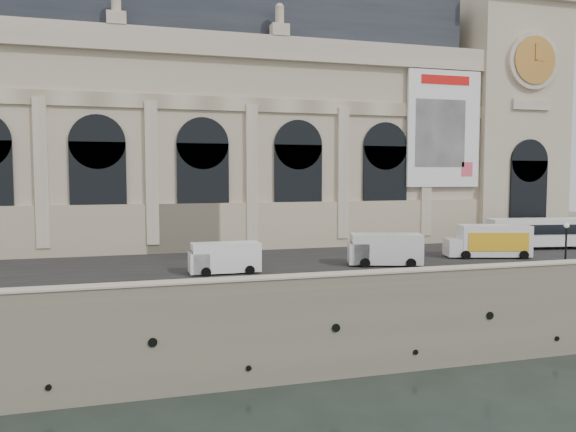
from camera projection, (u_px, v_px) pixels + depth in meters
name	position (u px, v px, depth m)	size (l,w,h in m)	color
ground	(307.00, 383.00, 37.44)	(260.00, 260.00, 0.00)	black
quay	(222.00, 261.00, 70.79)	(160.00, 70.00, 6.00)	gray
street	(260.00, 262.00, 50.42)	(160.00, 24.00, 0.06)	#2D2D2D
parapet	(305.00, 283.00, 37.53)	(160.00, 1.40, 1.21)	gray
museum	(175.00, 123.00, 63.95)	(69.00, 18.70, 29.10)	#C6B398
clock_pavilion	(493.00, 100.00, 71.78)	(13.00, 14.72, 36.70)	#C6B398
bus_right	(539.00, 232.00, 59.03)	(11.32, 4.01, 3.27)	white
van_b	(222.00, 258.00, 44.45)	(5.59, 2.35, 2.49)	white
van_c	(382.00, 250.00, 48.38)	(6.67, 4.09, 2.79)	silver
box_truck	(489.00, 241.00, 53.03)	(8.12, 4.49, 3.12)	white
lamp_right	(566.00, 248.00, 45.12)	(0.41, 0.41, 4.01)	black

